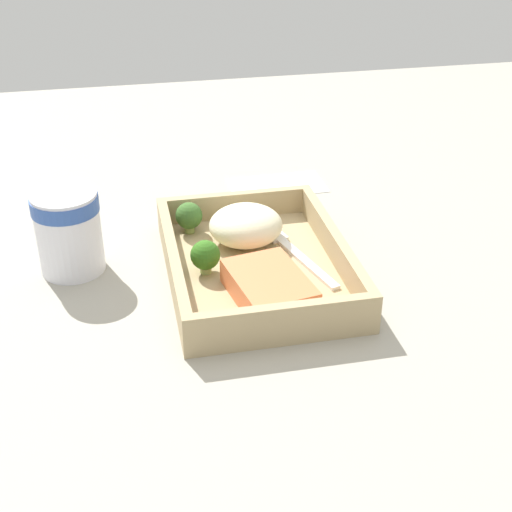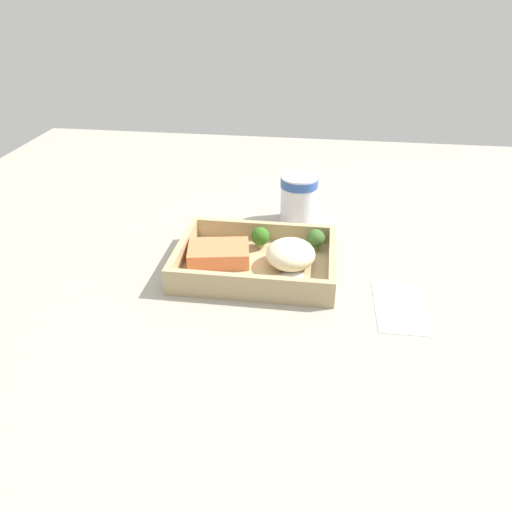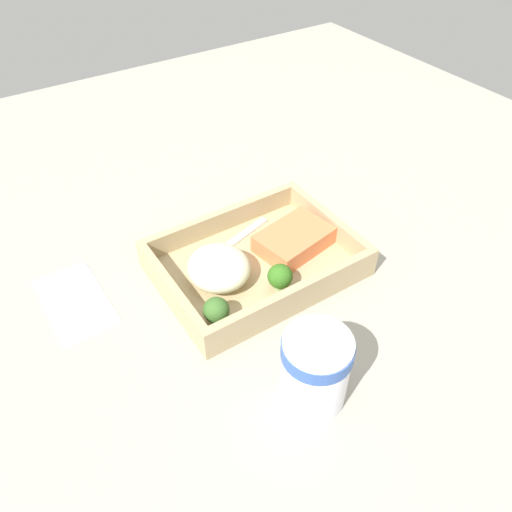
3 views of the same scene
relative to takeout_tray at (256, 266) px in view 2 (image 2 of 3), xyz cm
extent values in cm
cube|color=#9D988A|center=(0.00, 0.00, -1.60)|extent=(160.00, 160.00, 2.00)
cube|color=tan|center=(0.00, 0.00, 0.00)|extent=(27.82, 20.37, 1.20)
cube|color=tan|center=(0.00, -9.59, 2.31)|extent=(27.82, 1.20, 3.43)
cube|color=tan|center=(0.00, 9.59, 2.31)|extent=(27.82, 1.20, 3.43)
cube|color=tan|center=(-13.31, 0.00, 2.31)|extent=(1.20, 17.97, 3.43)
cube|color=tan|center=(13.31, 0.00, 2.31)|extent=(1.20, 17.97, 3.43)
cube|color=#EA7847|center=(-6.73, 0.20, 2.04)|extent=(11.89, 9.21, 2.88)
ellipsoid|color=#F0E6BA|center=(6.08, 0.14, 2.97)|extent=(8.59, 9.07, 4.75)
cylinder|color=#87A661|center=(0.50, 5.92, 1.30)|extent=(1.31, 1.31, 1.39)
sphere|color=#32681C|center=(0.50, 5.92, 2.94)|extent=(3.44, 3.44, 3.44)
cylinder|color=#7D9650|center=(10.21, 6.49, 1.30)|extent=(1.30, 1.30, 1.40)
sphere|color=#396328|center=(10.21, 6.49, 2.94)|extent=(3.41, 3.41, 3.41)
cube|color=white|center=(-0.72, -6.00, 0.82)|extent=(12.23, 4.46, 0.44)
cube|color=white|center=(6.87, -3.83, 0.82)|extent=(3.87, 3.05, 0.44)
cylinder|color=silver|center=(6.04, 21.02, 4.36)|extent=(7.52, 7.52, 9.91)
cylinder|color=#3356A8|center=(6.04, 21.02, 8.02)|extent=(7.75, 7.75, 1.78)
cube|color=white|center=(24.27, -8.28, -0.48)|extent=(8.07, 14.23, 0.24)
camera|label=1|loc=(-69.84, 14.68, 43.70)|focal=50.00mm
camera|label=2|loc=(10.51, -75.30, 46.24)|focal=35.00mm
camera|label=3|loc=(28.74, 44.08, 50.24)|focal=35.00mm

